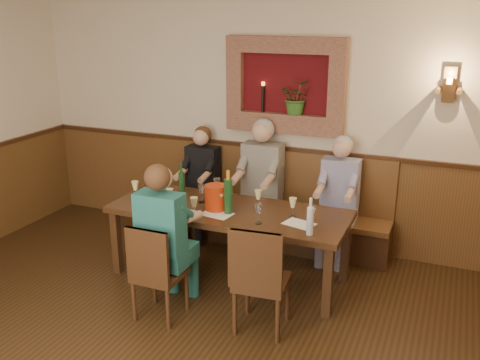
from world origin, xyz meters
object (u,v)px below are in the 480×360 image
Objects in this scene: dining_table at (229,216)px; person_bench_left at (200,193)px; water_bottle at (310,220)px; chair_near_right at (261,299)px; spittoon_bucket at (216,197)px; wine_bottle_green_b at (182,183)px; bench at (261,216)px; wine_bottle_green_a at (228,196)px; person_bench_right at (337,210)px; person_chair_front at (167,250)px; chair_near_left at (159,290)px; person_bench_mid at (259,195)px.

dining_table is 1.13m from person_bench_left.
chair_near_right is at bearing -121.60° from water_bottle.
wine_bottle_green_b is at bearing 155.92° from spittoon_bucket.
wine_bottle_green_a reaches higher than bench.
person_bench_right is at bearing 90.13° from water_bottle.
person_chair_front is at bearing -69.68° from wine_bottle_green_b.
dining_table is 0.29m from wine_bottle_green_a.
dining_table is 1.69× the size of person_chair_front.
dining_table is 1.00m from water_bottle.
chair_near_left is at bearing -98.19° from bench.
person_bench_mid is at bearing 79.96° from person_chair_front.
chair_near_left is 1.08m from spittoon_bucket.
bench reaches higher than water_bottle.
person_bench_left is 0.95× the size of person_chair_front.
wine_bottle_green_b is 1.03× the size of water_bottle.
chair_near_left is (-0.27, -0.94, -0.41)m from dining_table.
person_chair_front is at bearing 175.22° from chair_near_right.
person_bench_mid is at bearing 80.78° from chair_near_left.
person_bench_left is at bearing 125.51° from chair_near_right.
chair_near_left is 2.56× the size of wine_bottle_green_b.
bench is at bearing 90.00° from dining_table.
dining_table is at bearing 29.69° from spittoon_bucket.
chair_near_right is 2.77× the size of wine_bottle_green_b.
chair_near_left is (-0.27, -1.88, -0.06)m from bench.
dining_table is 6.77× the size of wine_bottle_green_b.
person_bench_mid is 1.64m from person_chair_front.
person_bench_right is at bearing 53.68° from person_chair_front.
person_bench_right is 1.71m from wine_bottle_green_b.
person_bench_right reaches higher than bench.
person_bench_mid is (0.76, -0.00, 0.07)m from person_bench_left.
chair_near_right is 2.14m from person_bench_left.
wine_bottle_green_a is at bearing -68.54° from dining_table.
spittoon_bucket is (-1.03, -0.90, 0.31)m from person_bench_right.
water_bottle is (0.91, -1.15, 0.26)m from person_bench_mid.
dining_table is at bearing 161.17° from water_bottle.
chair_near_left is at bearing -100.27° from spittoon_bucket.
chair_near_right is 0.96m from person_chair_front.
wine_bottle_green_b reaches higher than dining_table.
person_chair_front is 1.05m from wine_bottle_green_b.
water_bottle is (1.03, -0.25, 0.01)m from spittoon_bucket.
bench is 3.30× the size of chair_near_left.
dining_table is at bearing -14.71° from wine_bottle_green_b.
chair_near_right is 0.66× the size of person_bench_mid.
water_bottle is (0.92, -1.26, 0.56)m from bench.
bench is at bearing 51.59° from wine_bottle_green_b.
wine_bottle_green_b is at bearing 162.80° from water_bottle.
wine_bottle_green_a is 1.23× the size of wine_bottle_green_b.
spittoon_bucket is 0.73× the size of water_bottle.
water_bottle reaches higher than dining_table.
person_chair_front reaches higher than water_bottle.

